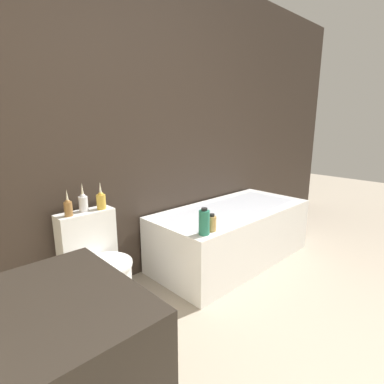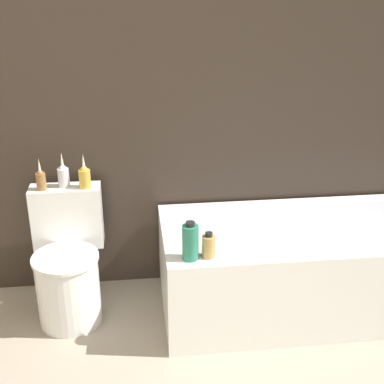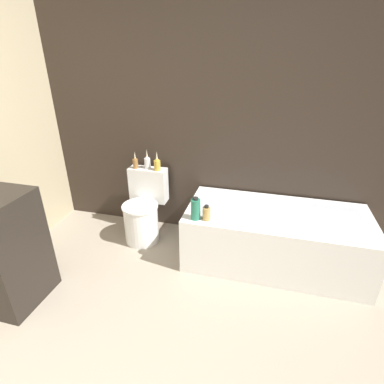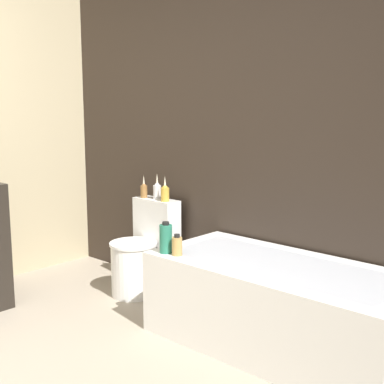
{
  "view_description": "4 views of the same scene",
  "coord_description": "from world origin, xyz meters",
  "px_view_note": "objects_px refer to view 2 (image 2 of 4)",
  "views": [
    {
      "loc": [
        -1.38,
        0.09,
        1.33
      ],
      "look_at": [
        0.1,
        1.64,
        0.81
      ],
      "focal_mm": 28.0,
      "sensor_mm": 36.0,
      "label": 1
    },
    {
      "loc": [
        -0.17,
        -0.75,
        1.85
      ],
      "look_at": [
        0.11,
        1.59,
        0.83
      ],
      "focal_mm": 50.0,
      "sensor_mm": 36.0,
      "label": 2
    },
    {
      "loc": [
        0.62,
        -0.61,
        1.81
      ],
      "look_at": [
        0.05,
        1.56,
        0.73
      ],
      "focal_mm": 28.0,
      "sensor_mm": 36.0,
      "label": 3
    },
    {
      "loc": [
        2.41,
        -0.79,
        1.47
      ],
      "look_at": [
        0.23,
        1.59,
        0.91
      ],
      "focal_mm": 50.0,
      "sensor_mm": 36.0,
      "label": 4
    }
  ],
  "objects_px": {
    "shampoo_bottle_tall": "(190,242)",
    "shampoo_bottle_short": "(209,246)",
    "vase_bronze": "(85,176)",
    "bathtub": "(302,266)",
    "vase_gold": "(41,179)",
    "toilet": "(68,266)",
    "vase_silver": "(63,175)"
  },
  "relations": [
    {
      "from": "shampoo_bottle_short",
      "to": "vase_bronze",
      "type": "bearing_deg",
      "value": 140.53
    },
    {
      "from": "bathtub",
      "to": "shampoo_bottle_short",
      "type": "distance_m",
      "value": 0.71
    },
    {
      "from": "toilet",
      "to": "vase_silver",
      "type": "height_order",
      "value": "vase_silver"
    },
    {
      "from": "vase_silver",
      "to": "vase_bronze",
      "type": "bearing_deg",
      "value": -14.53
    },
    {
      "from": "vase_bronze",
      "to": "shampoo_bottle_short",
      "type": "distance_m",
      "value": 0.82
    },
    {
      "from": "bathtub",
      "to": "vase_silver",
      "type": "distance_m",
      "value": 1.43
    },
    {
      "from": "vase_silver",
      "to": "bathtub",
      "type": "bearing_deg",
      "value": -11.44
    },
    {
      "from": "bathtub",
      "to": "shampoo_bottle_short",
      "type": "relative_size",
      "value": 11.83
    },
    {
      "from": "vase_silver",
      "to": "shampoo_bottle_tall",
      "type": "xyz_separation_m",
      "value": [
        0.64,
        -0.54,
        -0.16
      ]
    },
    {
      "from": "toilet",
      "to": "shampoo_bottle_short",
      "type": "height_order",
      "value": "toilet"
    },
    {
      "from": "toilet",
      "to": "vase_silver",
      "type": "relative_size",
      "value": 3.54
    },
    {
      "from": "toilet",
      "to": "shampoo_bottle_short",
      "type": "bearing_deg",
      "value": -25.9
    },
    {
      "from": "vase_bronze",
      "to": "vase_silver",
      "type": "bearing_deg",
      "value": 165.47
    },
    {
      "from": "vase_gold",
      "to": "shampoo_bottle_short",
      "type": "height_order",
      "value": "vase_gold"
    },
    {
      "from": "bathtub",
      "to": "vase_bronze",
      "type": "xyz_separation_m",
      "value": [
        -1.19,
        0.24,
        0.51
      ]
    },
    {
      "from": "bathtub",
      "to": "vase_bronze",
      "type": "bearing_deg",
      "value": 168.87
    },
    {
      "from": "bathtub",
      "to": "vase_bronze",
      "type": "distance_m",
      "value": 1.32
    },
    {
      "from": "vase_bronze",
      "to": "shampoo_bottle_tall",
      "type": "distance_m",
      "value": 0.75
    },
    {
      "from": "shampoo_bottle_tall",
      "to": "toilet",
      "type": "bearing_deg",
      "value": 150.5
    },
    {
      "from": "vase_bronze",
      "to": "toilet",
      "type": "bearing_deg",
      "value": -127.86
    },
    {
      "from": "bathtub",
      "to": "vase_gold",
      "type": "bearing_deg",
      "value": 170.72
    },
    {
      "from": "toilet",
      "to": "vase_bronze",
      "type": "relative_size",
      "value": 3.6
    },
    {
      "from": "bathtub",
      "to": "toilet",
      "type": "distance_m",
      "value": 1.32
    },
    {
      "from": "vase_gold",
      "to": "shampoo_bottle_short",
      "type": "bearing_deg",
      "value": -30.72
    },
    {
      "from": "vase_gold",
      "to": "bathtub",
      "type": "bearing_deg",
      "value": -9.28
    },
    {
      "from": "shampoo_bottle_tall",
      "to": "vase_gold",
      "type": "bearing_deg",
      "value": 145.97
    },
    {
      "from": "bathtub",
      "to": "shampoo_bottle_tall",
      "type": "bearing_deg",
      "value": -157.48
    },
    {
      "from": "toilet",
      "to": "shampoo_bottle_short",
      "type": "xyz_separation_m",
      "value": [
        0.73,
        -0.36,
        0.28
      ]
    },
    {
      "from": "shampoo_bottle_tall",
      "to": "shampoo_bottle_short",
      "type": "height_order",
      "value": "shampoo_bottle_tall"
    },
    {
      "from": "bathtub",
      "to": "shampoo_bottle_short",
      "type": "height_order",
      "value": "shampoo_bottle_short"
    },
    {
      "from": "vase_silver",
      "to": "vase_bronze",
      "type": "height_order",
      "value": "vase_silver"
    },
    {
      "from": "vase_gold",
      "to": "vase_bronze",
      "type": "bearing_deg",
      "value": 0.38
    }
  ]
}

